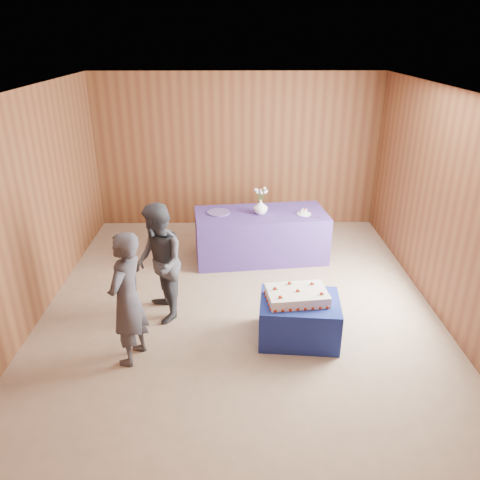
{
  "coord_description": "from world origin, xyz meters",
  "views": [
    {
      "loc": [
        -0.06,
        -5.17,
        3.28
      ],
      "look_at": [
        0.01,
        0.1,
        0.93
      ],
      "focal_mm": 35.0,
      "sensor_mm": 36.0,
      "label": 1
    }
  ],
  "objects_px": {
    "vase": "(261,207)",
    "guest_left": "(127,299)",
    "cake_table": "(299,319)",
    "serving_table": "(261,235)",
    "sheet_cake": "(297,295)",
    "guest_right": "(158,264)"
  },
  "relations": [
    {
      "from": "sheet_cake",
      "to": "vase",
      "type": "xyz_separation_m",
      "value": [
        -0.3,
        2.11,
        0.3
      ]
    },
    {
      "from": "serving_table",
      "to": "sheet_cake",
      "type": "xyz_separation_m",
      "value": [
        0.29,
        -2.14,
        0.19
      ]
    },
    {
      "from": "serving_table",
      "to": "sheet_cake",
      "type": "bearing_deg",
      "value": -88.62
    },
    {
      "from": "serving_table",
      "to": "guest_right",
      "type": "relative_size",
      "value": 1.35
    },
    {
      "from": "vase",
      "to": "guest_left",
      "type": "xyz_separation_m",
      "value": [
        -1.52,
        -2.48,
        -0.11
      ]
    },
    {
      "from": "cake_table",
      "to": "vase",
      "type": "height_order",
      "value": "vase"
    },
    {
      "from": "sheet_cake",
      "to": "guest_right",
      "type": "distance_m",
      "value": 1.69
    },
    {
      "from": "vase",
      "to": "guest_left",
      "type": "bearing_deg",
      "value": -121.46
    },
    {
      "from": "serving_table",
      "to": "vase",
      "type": "bearing_deg",
      "value": -116.74
    },
    {
      "from": "sheet_cake",
      "to": "serving_table",
      "type": "bearing_deg",
      "value": 91.21
    },
    {
      "from": "guest_left",
      "to": "sheet_cake",
      "type": "bearing_deg",
      "value": 118.33
    },
    {
      "from": "cake_table",
      "to": "serving_table",
      "type": "distance_m",
      "value": 2.17
    },
    {
      "from": "sheet_cake",
      "to": "vase",
      "type": "relative_size",
      "value": 3.41
    },
    {
      "from": "cake_table",
      "to": "guest_left",
      "type": "height_order",
      "value": "guest_left"
    },
    {
      "from": "serving_table",
      "to": "guest_right",
      "type": "height_order",
      "value": "guest_right"
    },
    {
      "from": "cake_table",
      "to": "serving_table",
      "type": "relative_size",
      "value": 0.45
    },
    {
      "from": "cake_table",
      "to": "serving_table",
      "type": "height_order",
      "value": "serving_table"
    },
    {
      "from": "serving_table",
      "to": "vase",
      "type": "height_order",
      "value": "vase"
    },
    {
      "from": "guest_left",
      "to": "guest_right",
      "type": "xyz_separation_m",
      "value": [
        0.2,
        0.82,
        -0.0
      ]
    },
    {
      "from": "cake_table",
      "to": "vase",
      "type": "distance_m",
      "value": 2.23
    },
    {
      "from": "cake_table",
      "to": "sheet_cake",
      "type": "height_order",
      "value": "sheet_cake"
    },
    {
      "from": "guest_left",
      "to": "guest_right",
      "type": "relative_size",
      "value": 1.0
    }
  ]
}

